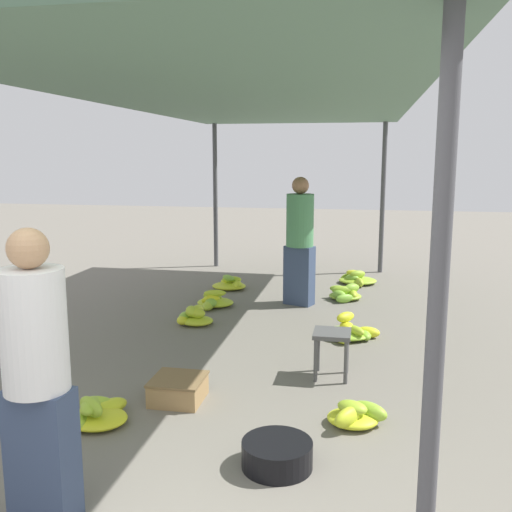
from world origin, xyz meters
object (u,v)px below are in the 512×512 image
Objects in this scene: crate_near at (178,389)px; banana_pile_left_0 at (96,413)px; banana_pile_right_3 at (356,279)px; shopper_walking_mid at (300,239)px; vendor_foreground at (37,374)px; basin_black at (277,454)px; banana_pile_left_3 at (229,284)px; banana_pile_right_1 at (345,294)px; banana_pile_right_0 at (357,415)px; banana_pile_left_1 at (193,317)px; stool at (332,341)px; banana_pile_left_2 at (213,301)px; banana_pile_right_2 at (350,332)px.

banana_pile_left_0 is at bearing -134.33° from crate_near.
shopper_walking_mid is at bearing -117.28° from banana_pile_right_3.
shopper_walking_mid is (0.87, 4.99, 0.05)m from vendor_foreground.
banana_pile_left_3 is at bearing 106.98° from basin_black.
banana_pile_right_1 is at bearing 71.29° from crate_near.
banana_pile_right_3 is at bearing 91.10° from banana_pile_right_0.
banana_pile_right_0 is 0.94× the size of banana_pile_right_1.
crate_near is at bearing -108.71° from banana_pile_right_1.
banana_pile_left_3 reaches higher than basin_black.
banana_pile_left_1 reaches higher than crate_near.
banana_pile_left_1 is at bearing -133.76° from shopper_walking_mid.
stool is at bearing 58.68° from vendor_foreground.
basin_black is 4.15m from banana_pile_left_2.
banana_pile_left_2 is at bearing 127.82° from stool.
banana_pile_left_2 is (-1.74, 2.24, -0.28)m from stool.
banana_pile_left_1 is 0.25× the size of shopper_walking_mid.
stool is 2.70m from shopper_walking_mid.
banana_pile_left_2 is at bearing 93.29° from vendor_foreground.
shopper_walking_mid reaches higher than banana_pile_right_2.
stool reaches higher than banana_pile_left_1.
banana_pile_right_1 is at bearing 86.52° from basin_black.
crate_near is (0.49, 0.50, 0.02)m from banana_pile_left_0.
banana_pile_right_3 is (1.89, 1.80, 0.00)m from banana_pile_left_2.
banana_pile_left_3 is 4.09m from crate_near.
vendor_foreground is 5.07m from shopper_walking_mid.
banana_pile_left_0 is 5.63m from banana_pile_right_3.
vendor_foreground reaches higher than banana_pile_left_2.
banana_pile_right_0 is (2.01, -4.22, 0.00)m from banana_pile_left_3.
banana_pile_right_1 is 3.91m from crate_near.
banana_pile_left_0 reaches higher than banana_pile_left_3.
stool is 0.69× the size of banana_pile_left_2.
stool is 0.64× the size of banana_pile_right_3.
banana_pile_left_0 is 1.10× the size of banana_pile_right_1.
banana_pile_right_1 is at bearing 74.46° from vendor_foreground.
basin_black is 4.30m from shopper_walking_mid.
banana_pile_left_2 is at bearing 99.49° from crate_near.
banana_pile_right_1 is (1.49, 5.35, -0.78)m from vendor_foreground.
banana_pile_left_3 is at bearing -158.82° from banana_pile_right_3.
vendor_foreground is at bearing -139.07° from banana_pile_right_0.
banana_pile_left_0 is at bearing -109.50° from banana_pile_right_3.
vendor_foreground is 2.61× the size of banana_pile_left_2.
stool is at bearing -38.00° from banana_pile_left_1.
shopper_walking_mid reaches higher than banana_pile_left_1.
shopper_walking_mid is at bearing 79.25° from crate_near.
crate_near is at bearing -100.75° from shopper_walking_mid.
banana_pile_right_0 is 0.71× the size of banana_pile_right_3.
vendor_foreground is at bearing -85.69° from banana_pile_left_1.
banana_pile_right_0 is 3.70m from shopper_walking_mid.
vendor_foreground is 2.41× the size of banana_pile_right_3.
banana_pile_left_2 is 1.29× the size of banana_pile_right_0.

